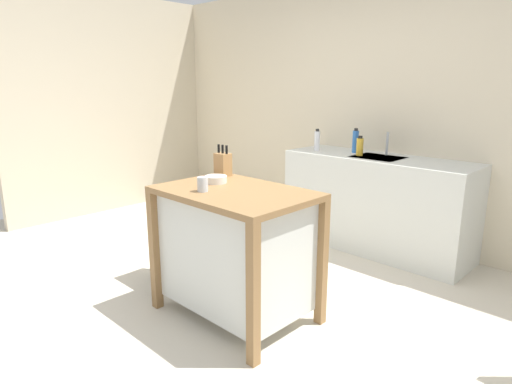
% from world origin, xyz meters
% --- Properties ---
extents(ground_plane, '(6.77, 6.77, 0.00)m').
position_xyz_m(ground_plane, '(0.00, 0.00, 0.00)').
color(ground_plane, beige).
rests_on(ground_plane, ground).
extents(wall_back, '(5.77, 0.10, 2.60)m').
position_xyz_m(wall_back, '(0.00, 2.09, 1.30)').
color(wall_back, beige).
rests_on(wall_back, ground).
extents(wall_left, '(0.10, 2.69, 2.60)m').
position_xyz_m(wall_left, '(-2.88, 0.74, 1.30)').
color(wall_left, beige).
rests_on(wall_left, ground).
extents(kitchen_island, '(1.03, 0.70, 0.90)m').
position_xyz_m(kitchen_island, '(0.22, -0.07, 0.50)').
color(kitchen_island, olive).
rests_on(kitchen_island, ground).
extents(knife_block, '(0.11, 0.09, 0.23)m').
position_xyz_m(knife_block, '(-0.18, 0.18, 0.98)').
color(knife_block, '#AD7F4C').
rests_on(knife_block, kitchen_island).
extents(bowl_stoneware_deep, '(0.15, 0.15, 0.05)m').
position_xyz_m(bowl_stoneware_deep, '(-0.03, -0.02, 0.92)').
color(bowl_stoneware_deep, silver).
rests_on(bowl_stoneware_deep, kitchen_island).
extents(drinking_cup, '(0.07, 0.07, 0.09)m').
position_xyz_m(drinking_cup, '(0.10, -0.25, 0.94)').
color(drinking_cup, silver).
rests_on(drinking_cup, kitchen_island).
extents(trash_bin, '(0.36, 0.28, 0.63)m').
position_xyz_m(trash_bin, '(-0.54, -0.03, 0.32)').
color(trash_bin, slate).
rests_on(trash_bin, ground).
extents(sink_counter, '(1.78, 0.60, 0.90)m').
position_xyz_m(sink_counter, '(0.25, 1.74, 0.45)').
color(sink_counter, silver).
rests_on(sink_counter, ground).
extents(sink_faucet, '(0.02, 0.02, 0.22)m').
position_xyz_m(sink_faucet, '(0.25, 1.88, 1.01)').
color(sink_faucet, '#B7BCC1').
rests_on(sink_faucet, sink_counter).
extents(bottle_dish_soap, '(0.06, 0.06, 0.22)m').
position_xyz_m(bottle_dish_soap, '(-0.40, 1.65, 1.01)').
color(bottle_dish_soap, white).
rests_on(bottle_dish_soap, sink_counter).
extents(bottle_spray_cleaner, '(0.07, 0.07, 0.19)m').
position_xyz_m(bottle_spray_cleaner, '(0.08, 1.68, 0.99)').
color(bottle_spray_cleaner, yellow).
rests_on(bottle_spray_cleaner, sink_counter).
extents(bottle_hand_soap, '(0.06, 0.06, 0.24)m').
position_xyz_m(bottle_hand_soap, '(-0.05, 1.80, 1.02)').
color(bottle_hand_soap, blue).
rests_on(bottle_hand_soap, sink_counter).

